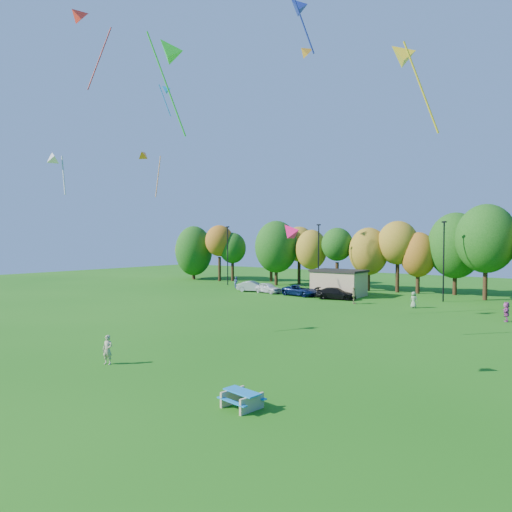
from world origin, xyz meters
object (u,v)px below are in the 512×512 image
Objects in this scene: car_d at (336,293)px; picnic_table at (242,398)px; kite_flyer at (108,350)px; car_c at (300,290)px; car_a at (268,288)px; car_b at (253,286)px.

picnic_table is at bearing -173.33° from car_d.
kite_flyer is 0.35× the size of car_d.
car_d is at bearing -86.21° from car_c.
car_d reaches higher than picnic_table.
car_c is at bearing 83.17° from kite_flyer.
kite_flyer is 33.15m from car_d.
car_a is at bearing 73.60° from car_d.
picnic_table is 10.17m from kite_flyer.
car_d is (12.65, -0.43, -0.01)m from car_b.
picnic_table is 1.10× the size of kite_flyer.
car_a is 0.95× the size of car_b.
picnic_table is 38.46m from car_c.
car_d is (-12.94, 33.65, 0.27)m from picnic_table.
kite_flyer is 0.34× the size of car_c.
picnic_table is at bearing -136.47° from car_a.
car_a is 10.10m from car_d.
car_c is at bearing -80.90° from car_a.
kite_flyer is at bearing -159.21° from car_c.
car_c is at bearing 125.92° from picnic_table.
car_b reaches higher than car_d.
car_a is at bearing 91.01° from kite_flyer.
kite_flyer is 0.41× the size of car_a.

